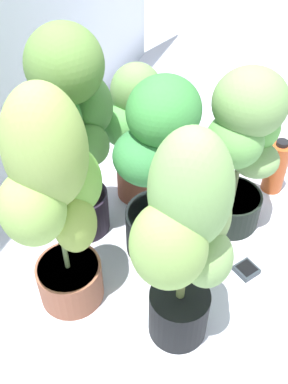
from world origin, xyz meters
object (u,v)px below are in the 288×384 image
object	(u,v)px
potted_plant_back_right	(138,127)
nutrient_bottle	(276,167)
potted_plant_front_right	(244,142)
potted_plant_back_left	(56,199)
potted_plant_back_center	(72,120)
potted_plant_center	(161,168)
potted_plant_front_left	(186,239)
hygrometer_box	(246,270)

from	to	relation	value
potted_plant_back_right	nutrient_bottle	world-z (taller)	potted_plant_back_right
potted_plant_front_right	potted_plant_back_left	size ratio (longest dim) A/B	0.81
potted_plant_back_center	nutrient_bottle	distance (m)	0.98
potted_plant_center	potted_plant_back_center	xyz separation A→B (m)	(-0.01, 0.33, 0.12)
potted_plant_front_right	potted_plant_back_left	distance (m)	0.76
potted_plant_back_left	nutrient_bottle	bearing A→B (deg)	-33.20
potted_plant_front_right	potted_plant_center	bearing A→B (deg)	138.50
potted_plant_front_left	potted_plant_back_center	world-z (taller)	potted_plant_back_center
potted_plant_front_right	potted_plant_back_center	size ratio (longest dim) A/B	0.81
potted_plant_center	potted_plant_back_right	world-z (taller)	potted_plant_center
potted_plant_front_right	potted_plant_back_center	world-z (taller)	potted_plant_back_center
potted_plant_front_right	potted_plant_front_left	world-z (taller)	potted_plant_front_left
hygrometer_box	nutrient_bottle	bearing A→B (deg)	-56.51
potted_plant_back_left	potted_plant_front_left	xyz separation A→B (m)	(0.01, -0.41, -0.01)
potted_plant_back_left	potted_plant_back_right	xyz separation A→B (m)	(0.60, -0.01, -0.13)
potted_plant_center	potted_plant_back_center	world-z (taller)	potted_plant_back_center
potted_plant_back_left	hygrometer_box	bearing A→B (deg)	-58.60
potted_plant_front_left	potted_plant_back_right	size ratio (longest dim) A/B	1.32
potted_plant_center	potted_plant_back_center	size ratio (longest dim) A/B	0.86
potted_plant_back_left	potted_plant_back_right	bearing A→B (deg)	-1.10
potted_plant_front_right	potted_plant_back_left	world-z (taller)	potted_plant_back_left
potted_plant_front_right	hygrometer_box	world-z (taller)	potted_plant_front_right
potted_plant_back_left	nutrient_bottle	world-z (taller)	potted_plant_back_left
potted_plant_back_center	hygrometer_box	size ratio (longest dim) A/B	8.10
potted_plant_center	potted_plant_back_right	size ratio (longest dim) A/B	1.18
potted_plant_front_right	potted_plant_front_left	distance (m)	0.60
potted_plant_back_left	nutrient_bottle	size ratio (longest dim) A/B	3.25
potted_plant_back_center	hygrometer_box	xyz separation A→B (m)	(0.03, -0.70, -0.54)
hygrometer_box	potted_plant_back_left	bearing A→B (deg)	64.42
potted_plant_back_center	potted_plant_front_left	bearing A→B (deg)	-120.83
potted_plant_back_right	potted_plant_front_left	bearing A→B (deg)	-145.92
potted_plant_front_right	potted_plant_back_right	distance (m)	0.44
potted_plant_center	nutrient_bottle	bearing A→B (deg)	-34.10
potted_plant_front_right	potted_plant_back_center	bearing A→B (deg)	116.33
potted_plant_back_center	potted_plant_back_left	bearing A→B (deg)	-160.01
potted_plant_front_right	potted_plant_back_left	bearing A→B (deg)	143.68
nutrient_bottle	potted_plant_front_right	bearing A→B (deg)	154.63
potted_plant_front_left	potted_plant_back_center	distance (m)	0.62
potted_plant_back_center	nutrient_bottle	bearing A→B (deg)	-51.52
potted_plant_back_center	potted_plant_front_right	bearing A→B (deg)	-63.67
potted_plant_front_right	potted_plant_center	size ratio (longest dim) A/B	0.94
potted_plant_front_left	potted_plant_back_right	bearing A→B (deg)	34.08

